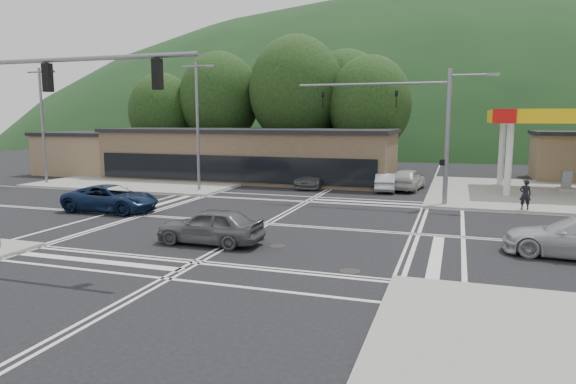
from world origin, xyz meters
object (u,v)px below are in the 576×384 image
(car_blue_west, at_px, (111,198))
(car_queue_b, at_px, (408,179))
(car_queue_a, at_px, (386,182))
(car_grey_center, at_px, (210,226))
(pedestrian, at_px, (525,195))
(car_northbound, at_px, (314,178))

(car_blue_west, xyz_separation_m, car_queue_b, (14.92, 14.08, 0.06))
(car_blue_west, relative_size, car_queue_b, 1.14)
(car_queue_a, bearing_deg, car_queue_b, -149.04)
(car_grey_center, relative_size, car_queue_b, 0.95)
(pedestrian, bearing_deg, car_queue_b, -48.94)
(car_queue_a, distance_m, car_queue_b, 1.83)
(car_queue_a, height_order, car_queue_b, car_queue_b)
(car_blue_west, distance_m, car_queue_a, 18.71)
(car_queue_a, xyz_separation_m, pedestrian, (8.46, -6.00, 0.34))
(car_blue_west, relative_size, pedestrian, 3.18)
(car_grey_center, height_order, car_queue_a, car_grey_center)
(car_grey_center, relative_size, car_queue_a, 1.13)
(car_queue_a, distance_m, pedestrian, 10.38)
(car_queue_b, distance_m, car_northbound, 6.95)
(car_blue_west, bearing_deg, car_northbound, -31.90)
(car_queue_b, xyz_separation_m, car_northbound, (-6.92, -0.65, -0.12))
(car_northbound, bearing_deg, car_queue_b, 7.24)
(car_queue_b, bearing_deg, car_blue_west, 50.96)
(car_grey_center, bearing_deg, car_queue_b, 161.62)
(car_grey_center, xyz_separation_m, pedestrian, (13.24, 12.00, 0.23))
(car_queue_a, xyz_separation_m, car_northbound, (-5.46, 0.43, 0.04))
(car_blue_west, distance_m, pedestrian, 23.01)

